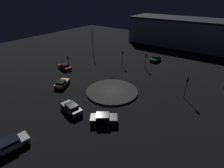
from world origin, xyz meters
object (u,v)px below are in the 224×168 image
object	(u,v)px
car_grey	(71,108)
traffic_light_southwest	(123,55)
traffic_light_south	(68,61)
streetlamp_southwest	(92,36)
traffic_light_west	(146,58)
store_building	(183,32)
car_red	(65,66)
traffic_light_northwest	(187,83)
car_black	(104,118)
car_yellow	(62,83)
car_green	(155,58)
car_white	(10,144)

from	to	relation	value
car_grey	traffic_light_southwest	distance (m)	23.44
traffic_light_south	streetlamp_southwest	xyz separation A→B (m)	(-14.64, -4.97, 2.72)
traffic_light_west	store_building	xyz separation A→B (m)	(-28.62, 0.52, 2.03)
car_red	car_grey	size ratio (longest dim) A/B	1.01
traffic_light_northwest	store_building	xyz separation A→B (m)	(-37.73, -12.32, 1.71)
car_red	store_building	xyz separation A→B (m)	(-41.52, 17.22, 4.10)
car_grey	store_building	bearing A→B (deg)	-80.19
car_black	car_grey	world-z (taller)	car_grey
car_red	traffic_light_northwest	world-z (taller)	traffic_light_northwest
car_red	car_yellow	bearing A→B (deg)	-30.91
car_green	car_black	xyz separation A→B (m)	(30.71, 5.14, 0.04)
traffic_light_southwest	streetlamp_southwest	world-z (taller)	streetlamp_southwest
car_green	store_building	size ratio (longest dim) A/B	0.11
car_grey	car_white	bearing A→B (deg)	99.53
traffic_light_south	store_building	size ratio (longest dim) A/B	0.11
car_black	traffic_light_northwest	xyz separation A→B (m)	(-14.64, 7.89, 2.35)
car_white	traffic_light_northwest	distance (m)	29.62
streetlamp_southwest	car_yellow	bearing A→B (deg)	24.62
car_white	car_grey	bearing A→B (deg)	8.50
car_green	traffic_light_northwest	distance (m)	20.83
car_grey	traffic_light_west	xyz separation A→B (m)	(-24.79, 1.13, 1.99)
streetlamp_southwest	store_building	size ratio (longest dim) A/B	0.22
store_building	traffic_light_south	bearing A→B (deg)	69.35
traffic_light_northwest	traffic_light_south	world-z (taller)	traffic_light_northwest
car_green	car_yellow	distance (m)	28.27
car_green	traffic_light_southwest	distance (m)	10.80
car_green	store_building	distance (m)	22.05
traffic_light_northwest	store_building	world-z (taller)	store_building
car_green	car_grey	xyz separation A→B (m)	(31.75, -0.94, 0.08)
car_green	car_red	bearing A→B (deg)	139.43
traffic_light_south	store_building	distance (m)	44.71
car_yellow	traffic_light_southwest	size ratio (longest dim) A/B	1.03
car_grey	traffic_light_west	bearing A→B (deg)	-81.04
traffic_light_west	traffic_light_southwest	xyz separation A→B (m)	(1.93, -5.89, 0.15)
car_grey	traffic_light_northwest	distance (m)	21.13
store_building	car_yellow	bearing A→B (deg)	76.70
car_green	streetlamp_southwest	xyz separation A→B (m)	(5.87, -19.00, 5.01)
car_green	car_black	bearing A→B (deg)	-171.36
car_grey	traffic_light_south	xyz separation A→B (m)	(-11.24, -13.09, 2.21)
traffic_light_southwest	store_building	size ratio (longest dim) A/B	0.11
car_black	car_white	size ratio (longest dim) A/B	0.92
car_green	car_red	size ratio (longest dim) A/B	0.90
car_black	traffic_light_southwest	bearing A→B (deg)	-99.88
traffic_light_west	streetlamp_southwest	size ratio (longest dim) A/B	0.48
car_red	streetlamp_southwest	bearing A→B (deg)	113.20
car_white	traffic_light_west	bearing A→B (deg)	8.10
traffic_light_southwest	streetlamp_southwest	bearing A→B (deg)	-127.94
car_yellow	traffic_light_west	distance (m)	22.01
car_grey	traffic_light_northwest	xyz separation A→B (m)	(-15.68, 13.97, 2.31)
car_yellow	streetlamp_southwest	distance (m)	23.37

